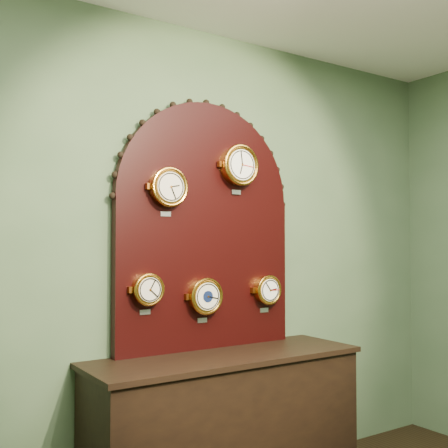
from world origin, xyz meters
TOP-DOWN VIEW (x-y plane):
  - wall_back at (0.00, 2.50)m, footprint 4.00×0.00m
  - shop_counter at (0.00, 2.23)m, footprint 1.60×0.50m
  - display_board at (0.00, 2.45)m, footprint 1.26×0.06m
  - roman_clock at (-0.30, 2.38)m, footprint 0.23×0.08m
  - arabic_clock at (0.20, 2.38)m, footprint 0.26×0.08m
  - hygrometer at (-0.42, 2.38)m, footprint 0.18×0.08m
  - barometer at (-0.05, 2.38)m, footprint 0.22×0.08m
  - tide_clock at (0.42, 2.38)m, footprint 0.19×0.08m

SIDE VIEW (x-z plane):
  - shop_counter at x=0.00m, z-range 0.00..0.80m
  - barometer at x=-0.05m, z-range 1.02..1.29m
  - tide_clock at x=0.42m, z-range 1.05..1.29m
  - hygrometer at x=-0.42m, z-range 1.09..1.33m
  - wall_back at x=0.00m, z-range -0.60..3.40m
  - display_board at x=0.00m, z-range 0.86..2.39m
  - roman_clock at x=-0.30m, z-range 1.65..1.93m
  - arabic_clock at x=0.20m, z-range 1.80..2.11m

